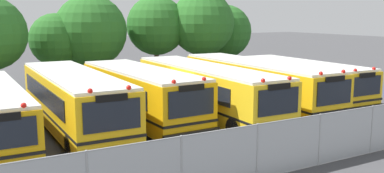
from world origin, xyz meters
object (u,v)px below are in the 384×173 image
object	(u,v)px
school_bus_2	(141,94)
school_bus_3	(205,89)
school_bus_1	(73,100)
tree_4	(154,26)
tree_2	(54,41)
school_bus_5	(302,80)
school_bus_4	(256,83)
tree_5	(202,23)
tree_6	(226,30)
tree_3	(90,30)

from	to	relation	value
school_bus_2	school_bus_3	distance (m)	3.33
school_bus_1	tree_4	world-z (taller)	tree_4
school_bus_3	tree_2	world-z (taller)	tree_2
school_bus_5	tree_2	distance (m)	16.71
school_bus_4	tree_5	xyz separation A→B (m)	(2.95, 10.67, 3.04)
school_bus_2	tree_6	size ratio (longest dim) A/B	1.60
tree_6	school_bus_2	bearing A→B (deg)	-137.55
tree_4	tree_6	xyz separation A→B (m)	(6.54, -0.20, -0.42)
tree_6	tree_3	bearing A→B (deg)	-179.44
school_bus_4	tree_5	bearing A→B (deg)	-104.40
school_bus_4	tree_4	xyz separation A→B (m)	(-0.43, 12.10, 2.82)
school_bus_1	tree_2	world-z (taller)	tree_2
school_bus_4	tree_5	world-z (taller)	tree_5
tree_3	tree_4	xyz separation A→B (m)	(5.12, 0.31, 0.24)
school_bus_1	school_bus_2	xyz separation A→B (m)	(3.18, -0.01, -0.02)
school_bus_3	tree_4	distance (m)	12.98
school_bus_1	tree_6	bearing A→B (deg)	-143.31
school_bus_4	school_bus_5	xyz separation A→B (m)	(3.42, 0.00, -0.10)
tree_4	school_bus_3	bearing A→B (deg)	-103.34
tree_5	tree_6	distance (m)	3.45
school_bus_3	school_bus_4	bearing A→B (deg)	-175.00
school_bus_4	tree_3	distance (m)	13.28
tree_3	tree_6	bearing A→B (deg)	0.56
tree_4	tree_5	distance (m)	3.67
tree_3	tree_6	distance (m)	11.66
school_bus_1	tree_5	world-z (taller)	tree_5
school_bus_5	tree_6	xyz separation A→B (m)	(2.68, 11.90, 2.51)
school_bus_3	tree_6	bearing A→B (deg)	-126.90
tree_4	school_bus_1	bearing A→B (deg)	-128.40
tree_3	tree_4	bearing A→B (deg)	3.51
school_bus_5	tree_4	bearing A→B (deg)	-70.62
tree_5	tree_6	bearing A→B (deg)	21.21
school_bus_5	tree_3	xyz separation A→B (m)	(-8.97, 11.78, 2.68)
school_bus_1	tree_6	xyz separation A→B (m)	(15.94, 11.66, 2.40)
school_bus_2	tree_5	distance (m)	14.51
tree_3	school_bus_1	bearing A→B (deg)	-110.34
tree_2	tree_6	distance (m)	14.12
school_bus_1	school_bus_2	world-z (taller)	school_bus_1
school_bus_2	tree_5	size ratio (longest dim) A/B	1.37
school_bus_5	tree_4	xyz separation A→B (m)	(-3.85, 12.10, 2.93)
school_bus_2	tree_6	xyz separation A→B (m)	(12.76, 11.67, 2.42)
school_bus_3	tree_3	distance (m)	12.48
school_bus_2	tree_2	world-z (taller)	tree_2
tree_2	tree_5	size ratio (longest dim) A/B	0.75
school_bus_5	tree_6	world-z (taller)	tree_6
tree_3	tree_5	xyz separation A→B (m)	(8.50, -1.11, 0.46)
tree_3	tree_5	size ratio (longest dim) A/B	0.94
school_bus_2	tree_5	world-z (taller)	tree_5
tree_3	tree_5	bearing A→B (deg)	-7.46
school_bus_5	tree_4	distance (m)	13.03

